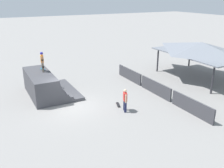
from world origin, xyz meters
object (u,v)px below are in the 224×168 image
object	(u,v)px
skater_on_deck	(42,60)
bystander_walking	(125,99)
skateboard_on_ground	(118,105)
skateboard_on_deck	(43,69)

from	to	relation	value
skater_on_deck	bystander_walking	distance (m)	7.37
skater_on_deck	skateboard_on_ground	distance (m)	6.90
skateboard_on_ground	bystander_walking	bearing A→B (deg)	16.62
skater_on_deck	skateboard_on_ground	world-z (taller)	skater_on_deck
bystander_walking	skateboard_on_ground	bearing A→B (deg)	18.13
skater_on_deck	skateboard_on_deck	size ratio (longest dim) A/B	2.04
skater_on_deck	skateboard_on_deck	distance (m)	0.98
bystander_walking	skateboard_on_ground	xyz separation A→B (m)	(-1.03, 0.04, -0.84)
skateboard_on_ground	skateboard_on_deck	bearing A→B (deg)	-123.83
skater_on_deck	skateboard_on_ground	xyz separation A→B (m)	(4.82, 4.12, -2.71)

